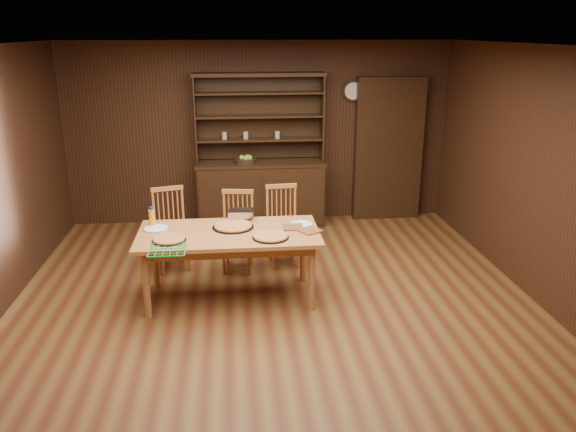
{
  "coord_description": "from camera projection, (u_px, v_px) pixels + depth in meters",
  "views": [
    {
      "loc": [
        -0.39,
        -5.09,
        2.74
      ],
      "look_at": [
        0.16,
        0.4,
        0.9
      ],
      "focal_mm": 35.0,
      "sensor_mm": 36.0,
      "label": 1
    }
  ],
  "objects": [
    {
      "name": "foil_dish",
      "position": [
        241.0,
        215.0,
        6.16
      ],
      "size": [
        0.28,
        0.21,
        0.11
      ],
      "primitive_type": "cube",
      "rotation": [
        0.0,
        0.0,
        -0.07
      ],
      "color": "silver",
      "rests_on": "dining_table"
    },
    {
      "name": "plate_left",
      "position": [
        156.0,
        229.0,
        5.86
      ],
      "size": [
        0.27,
        0.27,
        0.02
      ],
      "color": "white",
      "rests_on": "dining_table"
    },
    {
      "name": "room_shell",
      "position": [
        275.0,
        161.0,
        5.21
      ],
      "size": [
        6.0,
        6.0,
        6.0
      ],
      "color": "beige",
      "rests_on": "floor"
    },
    {
      "name": "floor",
      "position": [
        276.0,
        312.0,
        5.71
      ],
      "size": [
        6.0,
        6.0,
        0.0
      ],
      "primitive_type": "plane",
      "color": "brown",
      "rests_on": "ground"
    },
    {
      "name": "wall_clock",
      "position": [
        353.0,
        91.0,
        8.03
      ],
      "size": [
        0.3,
        0.05,
        0.3
      ],
      "color": "black",
      "rests_on": "room_shell"
    },
    {
      "name": "plate_right",
      "position": [
        301.0,
        224.0,
        6.0
      ],
      "size": [
        0.26,
        0.26,
        0.02
      ],
      "color": "white",
      "rests_on": "dining_table"
    },
    {
      "name": "chair_center",
      "position": [
        238.0,
        228.0,
        6.63
      ],
      "size": [
        0.44,
        0.42,
        0.95
      ],
      "rotation": [
        0.0,
        0.0,
        -0.15
      ],
      "color": "#B57A3E",
      "rests_on": "floor"
    },
    {
      "name": "pizza_right",
      "position": [
        271.0,
        236.0,
        5.62
      ],
      "size": [
        0.37,
        0.37,
        0.04
      ],
      "color": "black",
      "rests_on": "dining_table"
    },
    {
      "name": "dining_table",
      "position": [
        229.0,
        239.0,
        5.81
      ],
      "size": [
        1.87,
        0.93,
        0.75
      ],
      "color": "#C17E43",
      "rests_on": "floor"
    },
    {
      "name": "pizza_left",
      "position": [
        169.0,
        239.0,
        5.54
      ],
      "size": [
        0.34,
        0.34,
        0.04
      ],
      "color": "black",
      "rests_on": "dining_table"
    },
    {
      "name": "fruit_bowl",
      "position": [
        246.0,
        160.0,
        7.92
      ],
      "size": [
        0.3,
        0.3,
        0.12
      ],
      "color": "black",
      "rests_on": "china_hutch"
    },
    {
      "name": "doorway",
      "position": [
        388.0,
        149.0,
        8.3
      ],
      "size": [
        1.0,
        0.18,
        2.1
      ],
      "primitive_type": "cube",
      "color": "black",
      "rests_on": "floor"
    },
    {
      "name": "chair_right",
      "position": [
        283.0,
        223.0,
        6.79
      ],
      "size": [
        0.43,
        0.41,
        0.97
      ],
      "rotation": [
        0.0,
        0.0,
        0.09
      ],
      "color": "#B57A3E",
      "rests_on": "floor"
    },
    {
      "name": "pot_holder_b",
      "position": [
        293.0,
        227.0,
        5.91
      ],
      "size": [
        0.21,
        0.21,
        0.02
      ],
      "primitive_type": "cube",
      "rotation": [
        0.0,
        0.0,
        -0.02
      ],
      "color": "#A8131D",
      "rests_on": "dining_table"
    },
    {
      "name": "pot_holder_a",
      "position": [
        310.0,
        231.0,
        5.8
      ],
      "size": [
        0.29,
        0.29,
        0.02
      ],
      "primitive_type": "cube",
      "rotation": [
        0.0,
        0.0,
        0.58
      ],
      "color": "#A8131D",
      "rests_on": "dining_table"
    },
    {
      "name": "juice_bottle",
      "position": [
        152.0,
        217.0,
        5.93
      ],
      "size": [
        0.07,
        0.07,
        0.21
      ],
      "color": "#DEA30B",
      "rests_on": "dining_table"
    },
    {
      "name": "chair_left",
      "position": [
        171.0,
        226.0,
        6.67
      ],
      "size": [
        0.49,
        0.47,
        0.98
      ],
      "rotation": [
        0.0,
        0.0,
        0.26
      ],
      "color": "#B57A3E",
      "rests_on": "floor"
    },
    {
      "name": "china_hutch",
      "position": [
        261.0,
        185.0,
        8.12
      ],
      "size": [
        1.84,
        0.52,
        2.17
      ],
      "color": "black",
      "rests_on": "floor"
    },
    {
      "name": "cooling_rack",
      "position": [
        167.0,
        249.0,
        5.31
      ],
      "size": [
        0.38,
        0.38,
        0.02
      ],
      "primitive_type": null,
      "rotation": [
        0.0,
        0.0,
        0.14
      ],
      "color": "green",
      "rests_on": "dining_table"
    },
    {
      "name": "pizza_center",
      "position": [
        233.0,
        226.0,
        5.91
      ],
      "size": [
        0.44,
        0.44,
        0.04
      ],
      "color": "black",
      "rests_on": "dining_table"
    }
  ]
}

